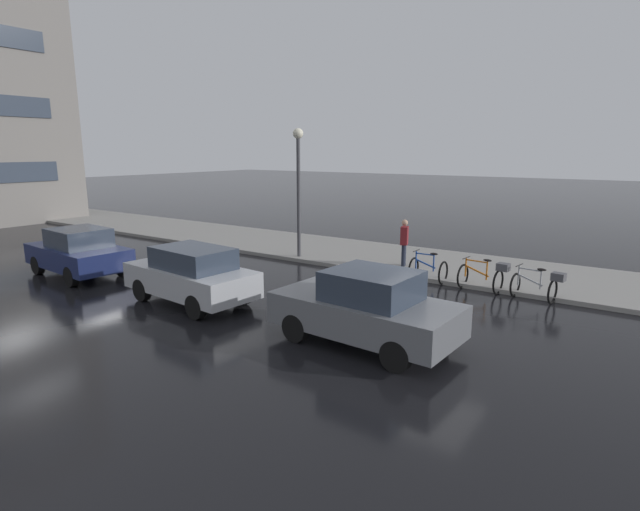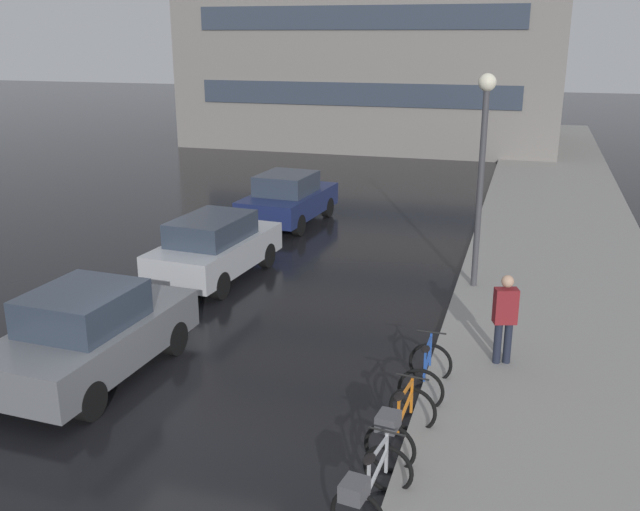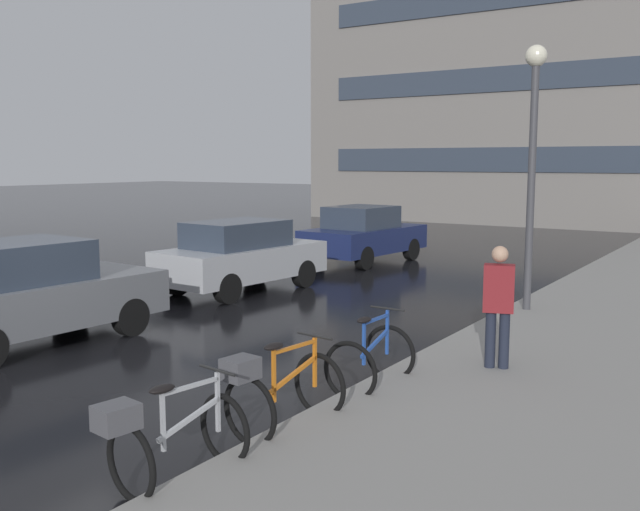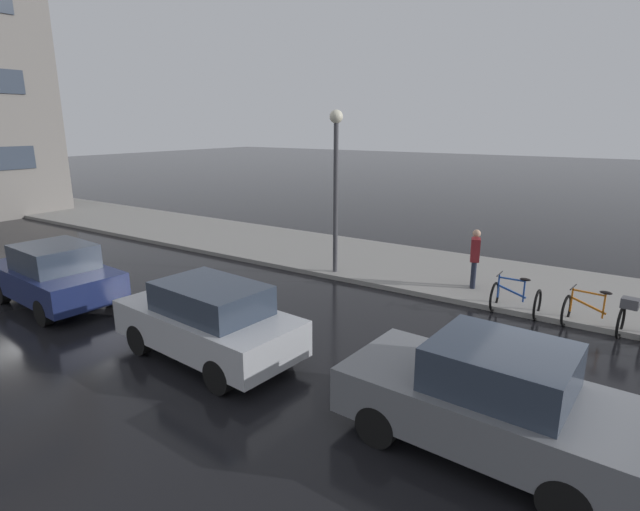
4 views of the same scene
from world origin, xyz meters
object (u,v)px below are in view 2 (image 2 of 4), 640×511
object	(u,v)px
streetlamp	(483,151)
bicycle_nearest	(369,489)
car_navy	(288,199)
pedestrian	(505,317)
car_grey	(90,334)
bicycle_second	(399,424)
bicycle_third	(426,374)
car_silver	(215,247)

from	to	relation	value
streetlamp	bicycle_nearest	bearing A→B (deg)	-93.36
car_navy	pedestrian	distance (m)	11.21
bicycle_nearest	car_grey	world-z (taller)	car_grey
bicycle_second	pedestrian	distance (m)	3.53
bicycle_nearest	bicycle_third	xyz separation A→B (m)	(0.19, 3.40, -0.08)
bicycle_second	car_navy	bearing A→B (deg)	115.73
bicycle_nearest	pedestrian	bearing A→B (deg)	74.30
car_navy	car_silver	bearing A→B (deg)	-89.76
car_grey	streetlamp	bearing A→B (deg)	46.51
bicycle_third	car_silver	size ratio (longest dim) A/B	0.26
car_silver	car_navy	distance (m)	5.59
pedestrian	streetlamp	size ratio (longest dim) A/B	0.36
bicycle_nearest	car_grey	xyz separation A→B (m)	(-5.53, 2.47, 0.33)
bicycle_second	pedestrian	size ratio (longest dim) A/B	0.83
car_grey	car_navy	distance (m)	11.05
car_silver	car_navy	size ratio (longest dim) A/B	1.00
car_grey	car_silver	xyz separation A→B (m)	(-0.14, 5.46, -0.00)
car_grey	car_silver	bearing A→B (deg)	91.45
bicycle_nearest	pedestrian	xyz separation A→B (m)	(1.35, 4.80, 0.53)
pedestrian	car_silver	bearing A→B (deg)	155.95
streetlamp	car_silver	bearing A→B (deg)	-171.61
bicycle_third	car_silver	distance (m)	7.42
car_silver	bicycle_second	bearing A→B (deg)	-48.02
car_silver	pedestrian	bearing A→B (deg)	-24.05
bicycle_second	car_navy	world-z (taller)	car_navy
car_grey	car_navy	world-z (taller)	car_grey
car_silver	car_navy	bearing A→B (deg)	90.24
bicycle_second	car_silver	bearing A→B (deg)	131.98
car_navy	bicycle_second	bearing A→B (deg)	-64.27
car_navy	car_grey	bearing A→B (deg)	-89.16
car_grey	car_silver	distance (m)	5.47
pedestrian	bicycle_third	bearing A→B (deg)	-129.46
bicycle_nearest	bicycle_third	distance (m)	3.40
car_grey	pedestrian	xyz separation A→B (m)	(6.88, 2.33, 0.20)
bicycle_third	car_navy	xyz separation A→B (m)	(-5.88, 10.13, 0.39)
bicycle_third	car_navy	world-z (taller)	car_navy
bicycle_nearest	car_silver	size ratio (longest dim) A/B	0.35
car_grey	car_navy	xyz separation A→B (m)	(-0.16, 11.05, -0.01)
car_navy	bicycle_nearest	bearing A→B (deg)	-67.18
bicycle_nearest	bicycle_second	size ratio (longest dim) A/B	0.96
bicycle_nearest	car_silver	bearing A→B (deg)	125.53
car_navy	pedestrian	world-z (taller)	pedestrian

